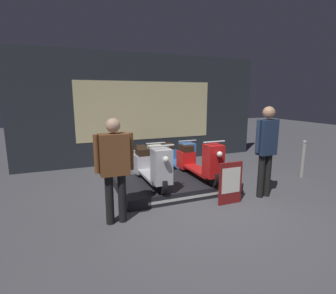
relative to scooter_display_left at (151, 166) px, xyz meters
name	(u,v)px	position (x,y,z in m)	size (l,w,h in m)	color
ground_plane	(209,208)	(0.73, -1.09, -0.58)	(30.00, 30.00, 0.00)	#4C4C51
shop_wall_back	(146,109)	(0.73, 2.62, 1.02)	(7.42, 0.09, 3.20)	#23282D
display_platform	(175,185)	(0.55, 0.02, -0.47)	(2.42, 1.48, 0.21)	black
scooter_display_left	(151,166)	(0.00, 0.00, 0.00)	(0.47, 1.70, 0.92)	black
scooter_display_right	(199,161)	(1.09, 0.00, 0.00)	(0.47, 1.70, 0.92)	black
scooter_backrow_0	(148,159)	(0.37, 1.39, -0.21)	(0.47, 1.70, 0.92)	black
scooter_backrow_1	(177,157)	(1.20, 1.39, -0.21)	(0.47, 1.70, 0.92)	black
person_left_browsing	(114,162)	(-0.92, -0.99, 0.41)	(0.60, 0.25, 1.67)	black
person_right_browsing	(266,146)	(2.03, -0.99, 0.46)	(0.52, 0.23, 1.80)	black
price_sign_board	(230,183)	(1.19, -1.05, -0.17)	(0.48, 0.04, 0.80)	maroon
street_bollard	(303,159)	(3.82, -0.34, -0.12)	(0.11, 0.11, 0.93)	gray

